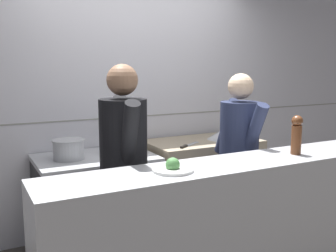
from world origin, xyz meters
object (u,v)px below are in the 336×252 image
Objects in this scene: pepper_mill at (297,134)px; chef_head_cook at (124,168)px; chef_sous at (239,158)px; mixing_bowl_steel at (222,134)px; oven_range at (96,203)px; stock_pot at (69,149)px; sauce_pot at (124,143)px; chefs_knife at (188,145)px; plated_dish_main at (173,168)px.

chef_head_cook reaches higher than pepper_mill.
mixing_bowl_steel is at bearing 69.38° from chef_sous.
pepper_mill is at bearing -48.52° from oven_range.
chef_head_cook is (0.23, -0.71, -0.03)m from stock_pot.
chef_sous reaches higher than sauce_pot.
stock_pot is (-0.23, -0.00, 0.53)m from oven_range.
sauce_pot reaches higher than mixing_bowl_steel.
pepper_mill is (0.27, -1.08, 0.26)m from chefs_knife.
sauce_pot is 0.78m from chef_head_cook.
mixing_bowl_steel is (1.04, -0.06, -0.00)m from sauce_pot.
stock_pot is 1.30m from plated_dish_main.
plated_dish_main is (-0.74, -1.08, 0.13)m from chefs_knife.
chef_sous is at bearing -29.34° from stock_pot.
pepper_mill is 1.27m from chef_head_cook.
sauce_pot reaches higher than chefs_knife.
oven_range is 3.16× the size of sauce_pot.
sauce_pot is at bearing 139.28° from chef_sous.
chefs_knife is at bearing -9.09° from stock_pot.
sauce_pot is at bearing 1.62° from stock_pot.
stock_pot is at bearing 178.47° from mixing_bowl_steel.
chefs_knife is (0.85, -0.18, 0.49)m from oven_range.
chef_head_cook is at bearing -90.12° from oven_range.
stock_pot is 0.84× the size of sauce_pot.
chefs_knife is 1.00m from chef_head_cook.
plated_dish_main is (0.34, -1.26, 0.09)m from stock_pot.
sauce_pot is 1.28m from plated_dish_main.
plated_dish_main is at bearing -146.10° from chef_sous.
chef_sous is at bearing 30.69° from plated_dish_main.
pepper_mill is at bearing -76.10° from chefs_knife.
sauce_pot is at bearing 123.31° from pepper_mill.
pepper_mill reaches higher than oven_range.
pepper_mill is 0.18× the size of chef_sous.
stock_pot is 1.85m from pepper_mill.
sauce_pot is (0.51, 0.01, 0.00)m from stock_pot.
chefs_knife is 1.15m from pepper_mill.
sauce_pot is 1.10× the size of mixing_bowl_steel.
oven_range is at bearing 131.48° from pepper_mill.
chef_head_cook is 1.03m from chef_sous.
chef_sous is (0.92, 0.55, -0.16)m from plated_dish_main.
pepper_mill is (-0.21, -1.21, 0.21)m from mixing_bowl_steel.
chef_head_cook is 1.05× the size of chef_sous.
chef_sous is at bearing -43.93° from sauce_pot.
stock_pot is at bearing 117.29° from chef_head_cook.
oven_range is 3.40× the size of chefs_knife.
oven_range is 4.05× the size of plated_dish_main.
chef_sous is (0.75, -0.72, -0.08)m from sauce_pot.
chef_head_cook is at bearing -147.66° from chefs_knife.
mixing_bowl_steel is 1.48m from chef_head_cook.
plated_dish_main is 0.15× the size of chef_head_cook.
chefs_knife is (1.08, -0.17, -0.04)m from stock_pot.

